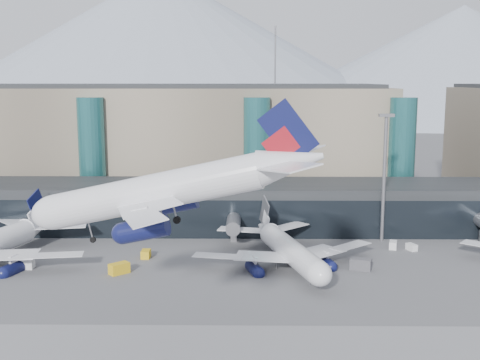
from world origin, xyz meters
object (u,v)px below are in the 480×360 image
veh_a (24,263)px  veh_b (146,254)px  veh_c (361,264)px  veh_d (393,245)px  jet_parked_mid (285,240)px  hero_jet (182,179)px  veh_h (119,268)px  veh_g (412,247)px  lightmast_mid (384,170)px

veh_a → veh_b: veh_a is taller
veh_b → veh_c: bearing=-99.4°
veh_c → veh_d: bearing=77.0°
jet_parked_mid → veh_c: bearing=-120.4°
veh_c → veh_a: bearing=-159.5°
veh_c → hero_jet: bearing=-109.3°
veh_d → veh_h: (-49.69, -15.65, 0.18)m
veh_a → jet_parked_mid: bearing=3.4°
veh_c → veh_h: veh_c is taller
hero_jet → jet_parked_mid: size_ratio=1.04×
veh_d → veh_g: size_ratio=1.18×
veh_d → veh_g: 3.46m
veh_d → veh_g: bearing=-92.6°
veh_a → veh_d: veh_a is taller
veh_a → veh_h: veh_a is taller
veh_a → veh_d: (66.72, 13.05, -0.19)m
veh_d → veh_c: bearing=162.7°
veh_b → jet_parked_mid: bearing=-96.8°
veh_g → veh_h: 54.92m
lightmast_mid → veh_h: bearing=-156.1°
veh_c → veh_g: 16.89m
hero_jet → veh_d: (35.56, 45.34, -20.43)m
hero_jet → veh_b: size_ratio=14.51×
veh_b → hero_jet: bearing=-163.7°
veh_h → veh_a: bearing=129.5°
lightmast_mid → veh_b: lightmast_mid is taller
hero_jet → veh_c: 46.60m
veh_b → veh_g: 50.28m
jet_parked_mid → veh_d: (21.51, 9.69, -3.53)m
jet_parked_mid → veh_g: 26.47m
jet_parked_mid → veh_d: 23.85m
jet_parked_mid → veh_d: jet_parked_mid is taller
lightmast_mid → veh_g: (4.14, -7.07, -13.78)m
veh_b → veh_c: size_ratio=0.71×
veh_b → veh_d: veh_d is taller
lightmast_mid → veh_a: lightmast_mid is taller
veh_h → veh_g: bearing=-26.5°
lightmast_mid → veh_h: lightmast_mid is taller
hero_jet → veh_g: hero_jet is taller
jet_parked_mid → veh_g: (24.78, 8.57, -3.63)m
veh_b → veh_g: veh_b is taller
veh_c → veh_g: (11.93, 11.95, -0.35)m
jet_parked_mid → veh_a: size_ratio=10.69×
jet_parked_mid → veh_h: (-28.18, -5.96, -3.35)m
hero_jet → jet_parked_mid: (14.06, 35.66, -16.90)m
hero_jet → veh_b: bearing=114.1°
veh_a → veh_c: veh_c is taller
veh_d → veh_a: bearing=117.3°
veh_d → lightmast_mid: bearing=24.6°
lightmast_mid → veh_g: bearing=-59.6°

